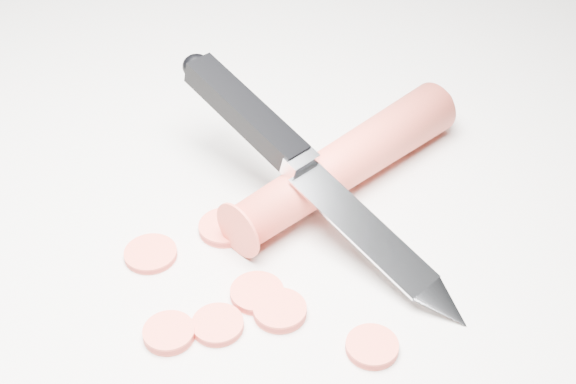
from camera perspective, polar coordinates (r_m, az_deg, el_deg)
The scene contains 10 objects.
ground at distance 0.58m, azimuth 1.76°, elevation -2.99°, with size 2.40×2.40×0.00m, color beige.
carrot at distance 0.62m, azimuth 4.13°, elevation 2.10°, with size 0.04×0.04×0.22m, color #E04232.
carrot_slice_0 at distance 0.57m, azimuth -9.74°, elevation -4.35°, with size 0.04×0.04×0.01m, color #EF4D39.
carrot_slice_1 at distance 0.54m, azimuth -2.22°, elevation -7.19°, with size 0.04×0.04×0.01m, color #EF4D39.
carrot_slice_2 at distance 0.53m, azimuth -0.58°, elevation -8.43°, with size 0.04×0.04×0.01m, color #EF4D39.
carrot_slice_3 at distance 0.52m, azimuth -5.02°, elevation -9.39°, with size 0.03×0.03×0.01m, color #EF4D39.
carrot_slice_4 at distance 0.51m, azimuth 6.00°, elevation -10.88°, with size 0.03×0.03×0.01m, color #EF4D39.
carrot_slice_5 at distance 0.59m, azimuth -4.50°, elevation -2.53°, with size 0.04×0.04×0.01m, color #EF4D39.
carrot_slice_6 at distance 0.52m, azimuth -8.46°, elevation -9.88°, with size 0.03×0.03×0.01m, color #EF4D39.
kitchen_knife at distance 0.57m, azimuth 2.00°, elevation 1.27°, with size 0.29×0.09×0.09m, color silver, non-canonical shape.
Camera 1 is at (0.22, -0.37, 0.40)m, focal length 50.00 mm.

